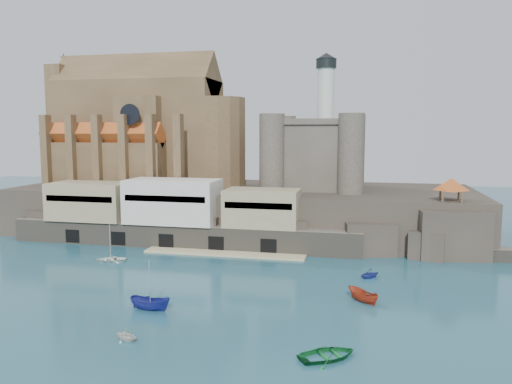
{
  "coord_description": "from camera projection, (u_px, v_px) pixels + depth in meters",
  "views": [
    {
      "loc": [
        27.23,
        -68.06,
        22.39
      ],
      "look_at": [
        4.87,
        32.0,
        9.93
      ],
      "focal_mm": 35.0,
      "sensor_mm": 36.0,
      "label": 1
    }
  ],
  "objects": [
    {
      "name": "boat_5",
      "position": [
        362.0,
        301.0,
        66.1
      ],
      "size": [
        2.72,
        2.72,
        5.05
      ],
      "primitive_type": "imported",
      "rotation": [
        0.0,
        0.0,
        3.95
      ],
      "color": "#A23218",
      "rests_on": "ground"
    },
    {
      "name": "boat_6",
      "position": [
        111.0,
        261.0,
        86.86
      ],
      "size": [
        2.12,
        3.94,
        5.3
      ],
      "primitive_type": "imported",
      "rotation": [
        0.0,
        0.0,
        5.0
      ],
      "color": "white",
      "rests_on": "ground"
    },
    {
      "name": "promontory",
      "position": [
        241.0,
        210.0,
        112.12
      ],
      "size": [
        100.0,
        36.0,
        10.0
      ],
      "color": "#29231F",
      "rests_on": "ground"
    },
    {
      "name": "quay",
      "position": [
        172.0,
        215.0,
        98.36
      ],
      "size": [
        70.0,
        12.0,
        13.05
      ],
      "color": "#676052",
      "rests_on": "ground"
    },
    {
      "name": "church",
      "position": [
        145.0,
        133.0,
        117.63
      ],
      "size": [
        47.0,
        25.93,
        30.51
      ],
      "color": "brown",
      "rests_on": "promontory"
    },
    {
      "name": "boat_3",
      "position": [
        328.0,
        358.0,
        49.6
      ],
      "size": [
        3.55,
        4.36,
        6.17
      ],
      "primitive_type": "imported",
      "rotation": [
        0.0,
        0.0,
        2.17
      ],
      "color": "#13682E",
      "rests_on": "ground"
    },
    {
      "name": "boat_2",
      "position": [
        150.0,
        310.0,
        63.03
      ],
      "size": [
        2.28,
        2.23,
        5.52
      ],
      "primitive_type": "imported",
      "rotation": [
        0.0,
        0.0,
        1.49
      ],
      "color": "navy",
      "rests_on": "ground"
    },
    {
      "name": "castle_keep",
      "position": [
        315.0,
        150.0,
        108.64
      ],
      "size": [
        21.2,
        21.2,
        29.3
      ],
      "color": "#474138",
      "rests_on": "promontory"
    },
    {
      "name": "boat_1",
      "position": [
        126.0,
        339.0,
        54.0
      ],
      "size": [
        2.32,
        2.97,
        3.02
      ],
      "primitive_type": "imported",
      "rotation": [
        0.0,
        0.0,
        1.26
      ],
      "color": "silver",
      "rests_on": "ground"
    },
    {
      "name": "rock_outcrop",
      "position": [
        449.0,
        234.0,
        89.99
      ],
      "size": [
        14.5,
        10.5,
        8.7
      ],
      "color": "#29231F",
      "rests_on": "ground"
    },
    {
      "name": "pavilion",
      "position": [
        451.0,
        186.0,
        89.09
      ],
      "size": [
        6.4,
        6.4,
        5.4
      ],
      "color": "brown",
      "rests_on": "rock_outcrop"
    },
    {
      "name": "ground",
      "position": [
        178.0,
        282.0,
        74.53
      ],
      "size": [
        300.0,
        300.0,
        0.0
      ],
      "primitive_type": "plane",
      "color": "#1B4859",
      "rests_on": "ground"
    },
    {
      "name": "boat_7",
      "position": [
        369.0,
        278.0,
        76.86
      ],
      "size": [
        3.38,
        3.46,
        3.49
      ],
      "primitive_type": "imported",
      "rotation": [
        0.0,
        0.0,
        5.44
      ],
      "color": "#263494",
      "rests_on": "ground"
    }
  ]
}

